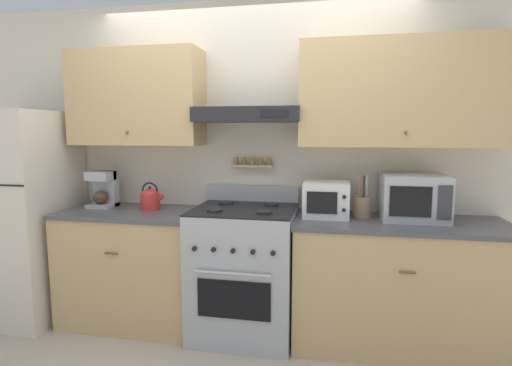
% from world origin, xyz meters
% --- Properties ---
extents(ground_plane, '(16.00, 16.00, 0.00)m').
position_xyz_m(ground_plane, '(0.00, 0.00, 0.00)').
color(ground_plane, '#B2A38E').
extents(wall_back, '(5.20, 0.46, 2.55)m').
position_xyz_m(wall_back, '(0.09, 0.60, 1.47)').
color(wall_back, beige).
rests_on(wall_back, ground_plane).
extents(counter_left, '(1.08, 0.65, 0.91)m').
position_xyz_m(counter_left, '(-0.92, 0.33, 0.46)').
color(counter_left, tan).
rests_on(counter_left, ground_plane).
extents(counter_right, '(1.46, 0.65, 0.91)m').
position_xyz_m(counter_right, '(1.11, 0.33, 0.46)').
color(counter_right, tan).
rests_on(counter_right, ground_plane).
extents(stove_range, '(0.75, 0.70, 1.10)m').
position_xyz_m(stove_range, '(-0.00, 0.30, 0.49)').
color(stove_range, '#ADAFB5').
rests_on(stove_range, ground_plane).
extents(refrigerator, '(0.67, 0.76, 1.69)m').
position_xyz_m(refrigerator, '(-1.84, 0.27, 0.84)').
color(refrigerator, beige).
rests_on(refrigerator, ground_plane).
extents(tea_kettle, '(0.20, 0.15, 0.22)m').
position_xyz_m(tea_kettle, '(-0.79, 0.40, 1.00)').
color(tea_kettle, red).
rests_on(tea_kettle, counter_left).
extents(coffee_maker, '(0.19, 0.20, 0.30)m').
position_xyz_m(coffee_maker, '(-1.22, 0.43, 1.06)').
color(coffee_maker, '#ADAFB5').
rests_on(coffee_maker, counter_left).
extents(microwave, '(0.44, 0.41, 0.32)m').
position_xyz_m(microwave, '(1.20, 0.42, 1.07)').
color(microwave, '#ADAFB5').
rests_on(microwave, counter_right).
extents(utensil_crock, '(0.13, 0.13, 0.30)m').
position_xyz_m(utensil_crock, '(0.85, 0.40, 0.99)').
color(utensil_crock, '#8E7051').
rests_on(utensil_crock, counter_right).
extents(toaster_oven, '(0.33, 0.33, 0.25)m').
position_xyz_m(toaster_oven, '(0.59, 0.40, 1.04)').
color(toaster_oven, white).
rests_on(toaster_oven, counter_right).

